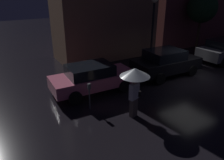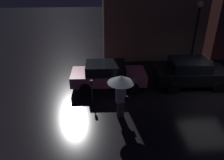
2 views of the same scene
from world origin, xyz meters
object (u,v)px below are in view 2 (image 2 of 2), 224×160
at_px(parked_car_black, 190,72).
at_px(street_lamp_near, 197,23).
at_px(pedestrian_with_umbrella, 121,84).
at_px(parked_car_pink, 108,75).
at_px(parking_meter, 92,88).

distance_m(parked_car_black, street_lamp_near, 3.61).
distance_m(pedestrian_with_umbrella, street_lamp_near, 7.74).
relative_size(parked_car_pink, parking_meter, 3.49).
xyz_separation_m(parked_car_black, street_lamp_near, (1.16, 2.71, 2.08)).
distance_m(parking_meter, street_lamp_near, 8.08).
distance_m(parked_car_black, parking_meter, 5.63).
distance_m(parked_car_pink, street_lamp_near, 6.68).
xyz_separation_m(parking_meter, street_lamp_near, (6.62, 4.12, 2.13)).
distance_m(parked_car_pink, parking_meter, 1.74).
xyz_separation_m(pedestrian_with_umbrella, parking_meter, (-1.28, 1.35, -0.93)).
bearing_deg(parked_car_black, pedestrian_with_umbrella, -144.62).
relative_size(pedestrian_with_umbrella, parking_meter, 1.73).
height_order(parked_car_pink, street_lamp_near, street_lamp_near).
height_order(parking_meter, street_lamp_near, street_lamp_near).
xyz_separation_m(parked_car_pink, parking_meter, (-0.85, -1.52, 0.01)).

